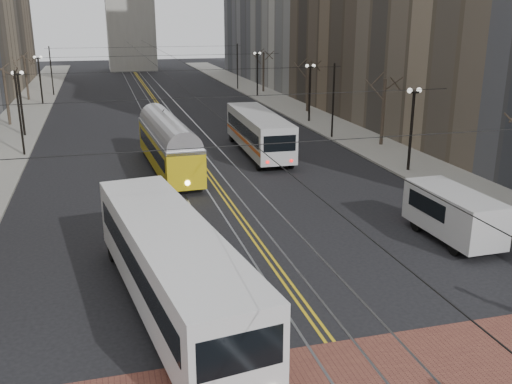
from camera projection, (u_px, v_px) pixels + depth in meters
ground at (319, 328)px, 20.16m from camera, size 260.00×260.00×0.00m
sidewalk_left at (19, 123)px, 57.80m from camera, size 5.00×140.00×0.15m
sidewalk_right at (298, 111)px, 65.35m from camera, size 5.00×140.00×0.15m
streetcar_rails at (167, 117)px, 61.60m from camera, size 4.80×130.00×0.02m
centre_lines at (167, 117)px, 61.60m from camera, size 0.42×130.00×0.01m
lamp_posts at (190, 116)px, 45.80m from camera, size 27.60×57.20×5.60m
street_trees at (179, 104)px, 51.79m from camera, size 31.68×53.28×5.60m
trolley_wires at (179, 94)px, 51.12m from camera, size 25.96×120.00×6.60m
transit_bus at (172, 270)px, 20.76m from camera, size 4.70×13.79×3.38m
streetcar at (168, 150)px, 40.01m from camera, size 3.05×13.03×3.05m
rear_bus at (258, 134)px, 44.91m from camera, size 3.07×12.39×3.21m
cargo_van at (453, 216)px, 27.61m from camera, size 2.31×5.67×2.48m
sedan_grey at (265, 148)px, 43.91m from camera, size 1.83×4.46×1.52m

